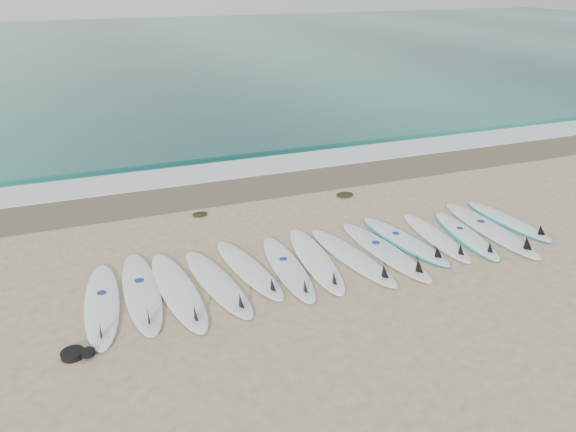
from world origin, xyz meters
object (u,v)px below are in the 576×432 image
object	(u,v)px
surfboard_13	(509,221)
leash_coil	(76,354)
surfboard_0	(102,305)
surfboard_7	(354,257)

from	to	relation	value
surfboard_13	leash_coil	xyz separation A→B (m)	(-8.68, -1.42, 0.00)
surfboard_0	surfboard_7	xyz separation A→B (m)	(4.44, -0.01, 0.00)
surfboard_7	surfboard_13	xyz separation A→B (m)	(3.82, 0.29, -0.01)
surfboard_13	leash_coil	bearing A→B (deg)	-174.67
surfboard_7	leash_coil	world-z (taller)	surfboard_7
surfboard_0	leash_coil	world-z (taller)	surfboard_0
surfboard_7	surfboard_13	distance (m)	3.83
surfboard_0	surfboard_7	size ratio (longest dim) A/B	0.99
surfboard_7	leash_coil	xyz separation A→B (m)	(-4.86, -1.12, -0.01)
surfboard_7	leash_coil	bearing A→B (deg)	-174.71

